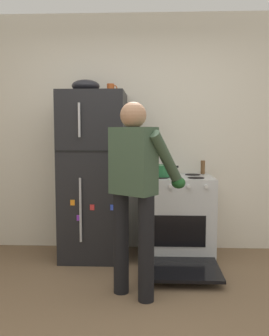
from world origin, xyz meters
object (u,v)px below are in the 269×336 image
Objects in this scene: pepper_mill at (203,167)px; stove_range at (177,218)px; refrigerator at (94,176)px; red_pot at (163,171)px; mixing_bowl at (86,86)px; person_cook at (136,182)px; coffee_mug at (111,88)px.

stove_range is at bearing -144.03° from pepper_mill.
refrigerator is 5.31× the size of red_pot.
mixing_bowl is at bearing 176.50° from red_pot.
refrigerator is at bearing 176.15° from red_pot.
person_cook is 1.37m from pepper_mill.
person_cook reaches higher than red_pot.
mixing_bowl reaches higher than stove_range.
coffee_mug is at bearing 169.80° from red_pot.
coffee_mug is (-0.72, 0.07, 1.39)m from stove_range.
person_cook is (0.49, -0.98, 0.06)m from refrigerator.
pepper_mill is 1.56m from mixing_bowl.
red_pot is at bearing 75.09° from person_cook.
coffee_mug reaches higher than refrigerator.
person_cook is (-0.41, -0.96, 0.52)m from stove_range.
stove_range is at bearing 67.01° from person_cook.
person_cook is 5.42× the size of mixing_bowl.
refrigerator is at bearing -0.22° from mixing_bowl.
refrigerator reaches higher than pepper_mill.
pepper_mill is at bearing 8.40° from coffee_mug.
red_pot is at bearing -10.20° from coffee_mug.
coffee_mug reaches higher than red_pot.
coffee_mug is at bearing -171.60° from pepper_mill.
refrigerator is 6.04× the size of mixing_bowl.
person_cook is at bearing -63.25° from refrigerator.
coffee_mug is (-0.56, 0.10, 0.88)m from red_pot.
mixing_bowl reaches higher than person_cook.
red_pot is at bearing -3.85° from refrigerator.
stove_range is 4.10× the size of mixing_bowl.
mixing_bowl is (-0.98, 0.02, 1.41)m from stove_range.
refrigerator is 1.09m from person_cook.
red_pot reaches higher than stove_range.
refrigerator is at bearing 116.75° from person_cook.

